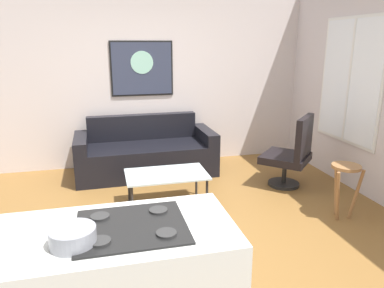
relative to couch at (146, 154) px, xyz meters
name	(u,v)px	position (x,y,z in m)	size (l,w,h in m)	color
ground	(174,235)	(0.06, -1.92, -0.31)	(6.40, 6.40, 0.04)	brown
back_wall	(143,77)	(0.06, 0.51, 1.11)	(6.40, 0.05, 2.80)	beige
couch	(146,154)	(0.00, 0.00, 0.00)	(2.06, 0.92, 0.84)	black
coffee_table	(166,176)	(0.10, -1.24, 0.09)	(0.97, 0.59, 0.42)	silver
armchair	(292,153)	(1.86, -1.03, 0.19)	(0.85, 0.85, 1.00)	black
bar_stool	(345,177)	(1.97, -2.01, 0.19)	(0.36, 0.35, 0.63)	#94653B
mixing_bowl	(73,237)	(-0.77, -3.54, 0.69)	(0.23, 0.23, 0.09)	gray
wall_painting	(142,68)	(0.04, 0.46, 1.25)	(0.96, 0.03, 0.84)	black
window	(350,81)	(2.64, -1.02, 1.14)	(0.03, 1.24, 1.67)	silver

